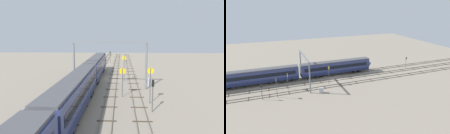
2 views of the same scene
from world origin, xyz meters
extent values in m
plane|color=gray|center=(0.00, 0.00, 0.00)|extent=(145.06, 145.06, 0.00)
cube|color=#59544C|center=(0.00, -5.01, 0.08)|extent=(129.06, 0.07, 0.16)
cube|color=#59544C|center=(0.00, -3.58, 0.08)|extent=(129.06, 0.07, 0.16)
cube|color=#473828|center=(-25.81, -4.29, 0.04)|extent=(0.24, 2.40, 0.08)
cube|color=#473828|center=(-20.65, -4.29, 0.04)|extent=(0.24, 2.40, 0.08)
cube|color=#473828|center=(-15.49, -4.29, 0.04)|extent=(0.24, 2.40, 0.08)
cube|color=#473828|center=(-10.32, -4.29, 0.04)|extent=(0.24, 2.40, 0.08)
cube|color=#473828|center=(-5.16, -4.29, 0.04)|extent=(0.24, 2.40, 0.08)
cube|color=#473828|center=(0.00, -4.29, 0.04)|extent=(0.24, 2.40, 0.08)
cube|color=#473828|center=(5.16, -4.29, 0.04)|extent=(0.24, 2.40, 0.08)
cube|color=#473828|center=(10.32, -4.29, 0.04)|extent=(0.24, 2.40, 0.08)
cube|color=#473828|center=(15.49, -4.29, 0.04)|extent=(0.24, 2.40, 0.08)
cube|color=#473828|center=(20.65, -4.29, 0.04)|extent=(0.24, 2.40, 0.08)
cube|color=#473828|center=(25.81, -4.29, 0.04)|extent=(0.24, 2.40, 0.08)
cube|color=#473828|center=(30.97, -4.29, 0.04)|extent=(0.24, 2.40, 0.08)
cube|color=#473828|center=(36.14, -4.29, 0.04)|extent=(0.24, 2.40, 0.08)
cube|color=#473828|center=(41.30, -4.29, 0.04)|extent=(0.24, 2.40, 0.08)
cube|color=#473828|center=(46.46, -4.29, 0.04)|extent=(0.24, 2.40, 0.08)
cube|color=#473828|center=(51.62, -4.29, 0.04)|extent=(0.24, 2.40, 0.08)
cube|color=#473828|center=(56.79, -4.29, 0.04)|extent=(0.24, 2.40, 0.08)
cube|color=#473828|center=(61.95, -4.29, 0.04)|extent=(0.24, 2.40, 0.08)
cube|color=#59544C|center=(0.00, -0.72, 0.08)|extent=(129.06, 0.07, 0.16)
cube|color=#59544C|center=(0.00, 0.72, 0.08)|extent=(129.06, 0.07, 0.16)
cube|color=#473828|center=(-25.81, 0.00, 0.04)|extent=(0.24, 2.40, 0.08)
cube|color=#473828|center=(-20.65, 0.00, 0.04)|extent=(0.24, 2.40, 0.08)
cube|color=#473828|center=(-15.49, 0.00, 0.04)|extent=(0.24, 2.40, 0.08)
cube|color=#473828|center=(-10.32, 0.00, 0.04)|extent=(0.24, 2.40, 0.08)
cube|color=#473828|center=(-5.16, 0.00, 0.04)|extent=(0.24, 2.40, 0.08)
cube|color=#473828|center=(0.00, 0.00, 0.04)|extent=(0.24, 2.40, 0.08)
cube|color=#473828|center=(5.16, 0.00, 0.04)|extent=(0.24, 2.40, 0.08)
cube|color=#473828|center=(10.32, 0.00, 0.04)|extent=(0.24, 2.40, 0.08)
cube|color=#473828|center=(15.49, 0.00, 0.04)|extent=(0.24, 2.40, 0.08)
cube|color=#473828|center=(20.65, 0.00, 0.04)|extent=(0.24, 2.40, 0.08)
cube|color=#473828|center=(25.81, 0.00, 0.04)|extent=(0.24, 2.40, 0.08)
cube|color=#473828|center=(30.97, 0.00, 0.04)|extent=(0.24, 2.40, 0.08)
cube|color=#473828|center=(36.14, 0.00, 0.04)|extent=(0.24, 2.40, 0.08)
cube|color=#473828|center=(41.30, 0.00, 0.04)|extent=(0.24, 2.40, 0.08)
cube|color=#473828|center=(46.46, 0.00, 0.04)|extent=(0.24, 2.40, 0.08)
cube|color=#473828|center=(51.62, 0.00, 0.04)|extent=(0.24, 2.40, 0.08)
cube|color=#473828|center=(56.79, 0.00, 0.04)|extent=(0.24, 2.40, 0.08)
cube|color=#473828|center=(61.95, 0.00, 0.04)|extent=(0.24, 2.40, 0.08)
cube|color=#59544C|center=(0.00, 3.58, 0.08)|extent=(129.06, 0.07, 0.16)
cube|color=#59544C|center=(0.00, 5.01, 0.08)|extent=(129.06, 0.07, 0.16)
cube|color=#473828|center=(-27.17, 4.29, 0.04)|extent=(0.24, 2.40, 0.08)
cube|color=#473828|center=(-20.38, 4.29, 0.04)|extent=(0.24, 2.40, 0.08)
cube|color=#473828|center=(-13.59, 4.29, 0.04)|extent=(0.24, 2.40, 0.08)
cube|color=#473828|center=(-6.79, 4.29, 0.04)|extent=(0.24, 2.40, 0.08)
cube|color=#473828|center=(0.00, 4.29, 0.04)|extent=(0.24, 2.40, 0.08)
cube|color=#473828|center=(6.79, 4.29, 0.04)|extent=(0.24, 2.40, 0.08)
cube|color=#473828|center=(13.59, 4.29, 0.04)|extent=(0.24, 2.40, 0.08)
cube|color=#473828|center=(20.38, 4.29, 0.04)|extent=(0.24, 2.40, 0.08)
cube|color=#473828|center=(27.17, 4.29, 0.04)|extent=(0.24, 2.40, 0.08)
cube|color=#473828|center=(33.96, 4.29, 0.04)|extent=(0.24, 2.40, 0.08)
cube|color=#473828|center=(40.76, 4.29, 0.04)|extent=(0.24, 2.40, 0.08)
cube|color=#473828|center=(47.55, 4.29, 0.04)|extent=(0.24, 2.40, 0.08)
cube|color=#473828|center=(54.34, 4.29, 0.04)|extent=(0.24, 2.40, 0.08)
cube|color=#473828|center=(61.13, 4.29, 0.04)|extent=(0.24, 2.40, 0.08)
cube|color=navy|center=(1.47, 4.29, 2.86)|extent=(24.00, 2.90, 3.60)
cube|color=navy|center=(1.47, 4.29, 1.51)|extent=(24.00, 2.94, 0.90)
cube|color=#4C4C51|center=(1.47, 4.29, 4.81)|extent=(24.00, 2.50, 0.30)
cube|color=black|center=(1.47, 2.83, 3.29)|extent=(22.00, 0.04, 1.10)
cube|color=black|center=(1.47, 5.75, 3.29)|extent=(22.00, 0.04, 1.10)
cylinder|color=black|center=(-7.11, 4.29, 0.61)|extent=(0.90, 2.70, 0.90)
cylinder|color=black|center=(-5.31, 4.29, 0.61)|extent=(0.90, 2.70, 0.90)
cylinder|color=black|center=(8.25, 4.29, 0.61)|extent=(0.90, 2.70, 0.90)
cylinder|color=black|center=(10.05, 4.29, 0.61)|extent=(0.90, 2.70, 0.90)
cube|color=navy|center=(-23.33, 4.29, 2.86)|extent=(24.00, 2.90, 3.60)
cube|color=navy|center=(-23.33, 4.29, 1.51)|extent=(24.00, 2.94, 0.90)
cube|color=#4C4C51|center=(-23.33, 4.29, 4.81)|extent=(24.00, 2.50, 0.30)
cube|color=black|center=(-23.33, 2.83, 3.29)|extent=(22.00, 0.04, 1.10)
cube|color=black|center=(-23.33, 5.75, 3.29)|extent=(22.00, 0.04, 1.10)
cylinder|color=black|center=(-30.11, 4.29, 0.61)|extent=(0.90, 2.70, 0.90)
cylinder|color=black|center=(-16.55, 4.29, 0.61)|extent=(0.90, 2.70, 0.90)
cylinder|color=black|center=(-14.75, 4.29, 0.61)|extent=(0.90, 2.70, 0.90)
cone|color=navy|center=(14.27, 4.29, 2.68)|extent=(1.60, 3.24, 3.24)
cylinder|color=slate|center=(-9.90, -6.39, 4.33)|extent=(0.36, 0.36, 8.65)
cylinder|color=slate|center=(-9.90, 7.24, 4.33)|extent=(0.36, 0.36, 8.65)
cube|color=slate|center=(-9.90, 0.42, 8.83)|extent=(0.40, 14.24, 0.35)
cylinder|color=#4C4C51|center=(-3.20, -2.33, 2.82)|extent=(0.12, 0.12, 5.65)
cylinder|color=yellow|center=(-3.16, -2.33, 5.22)|extent=(0.05, 0.95, 0.95)
cube|color=black|center=(-3.13, -2.33, 5.22)|extent=(0.02, 0.43, 0.12)
cylinder|color=#4C4C51|center=(-15.34, -1.91, 2.42)|extent=(0.12, 0.12, 4.85)
cylinder|color=yellow|center=(-15.30, -1.91, 4.38)|extent=(0.05, 1.04, 1.04)
cube|color=black|center=(-15.27, -1.91, 4.38)|extent=(0.02, 0.47, 0.12)
cylinder|color=#4C4C51|center=(-18.64, -6.06, 2.71)|extent=(0.12, 0.12, 5.42)
cylinder|color=yellow|center=(-18.60, -6.06, 4.99)|extent=(0.05, 0.96, 0.96)
cube|color=black|center=(-18.57, -6.06, 4.99)|extent=(0.02, 0.43, 0.12)
cylinder|color=#4C4C51|center=(-22.33, -5.91, 1.75)|extent=(0.14, 0.14, 3.50)
cube|color=black|center=(-22.33, -5.91, 3.95)|extent=(0.20, 0.32, 0.90)
sphere|color=red|center=(-22.22, -5.91, 4.15)|extent=(0.20, 0.20, 0.20)
sphere|color=#262626|center=(-22.22, -5.91, 3.75)|extent=(0.20, 0.20, 0.20)
cylinder|color=#4C4C51|center=(29.07, 2.39, 1.59)|extent=(0.14, 0.14, 3.19)
cube|color=black|center=(29.07, 2.39, 3.64)|extent=(0.20, 0.32, 0.90)
sphere|color=yellow|center=(29.18, 2.39, 3.84)|extent=(0.20, 0.20, 0.20)
sphere|color=#262626|center=(29.18, 2.39, 3.44)|extent=(0.20, 0.20, 0.20)
cube|color=#B2B7BC|center=(-7.13, -7.36, 0.75)|extent=(1.19, 0.69, 1.50)
cube|color=#333333|center=(-6.53, -7.36, 0.98)|extent=(0.02, 0.48, 0.24)
camera|label=1|loc=(-51.25, -1.73, 10.40)|focal=35.69mm
camera|label=2|loc=(-20.04, -55.05, 24.37)|focal=31.49mm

